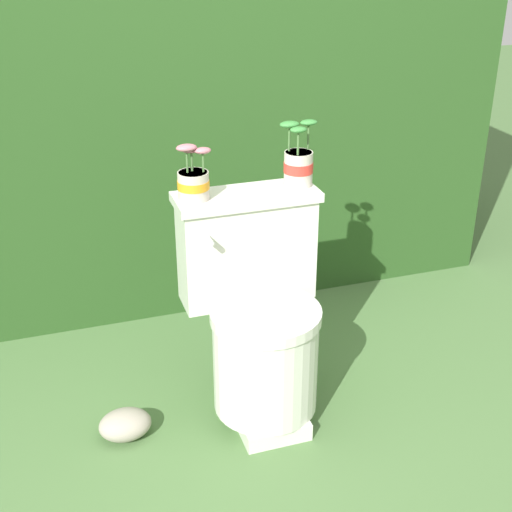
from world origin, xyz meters
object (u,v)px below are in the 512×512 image
toilet (259,321)px  potted_plant_left (193,181)px  garden_stone (125,425)px  potted_plant_midleft (298,163)px

toilet → potted_plant_left: bearing=144.1°
toilet → garden_stone: bearing=-178.2°
potted_plant_left → potted_plant_midleft: (0.36, 0.02, 0.01)m
potted_plant_left → potted_plant_midleft: bearing=2.5°
potted_plant_left → potted_plant_midleft: 0.36m
toilet → garden_stone: size_ratio=4.36×
toilet → garden_stone: toilet is taller
potted_plant_midleft → potted_plant_left: bearing=-177.5°
toilet → garden_stone: (-0.47, -0.01, -0.30)m
potted_plant_left → garden_stone: potted_plant_left is taller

